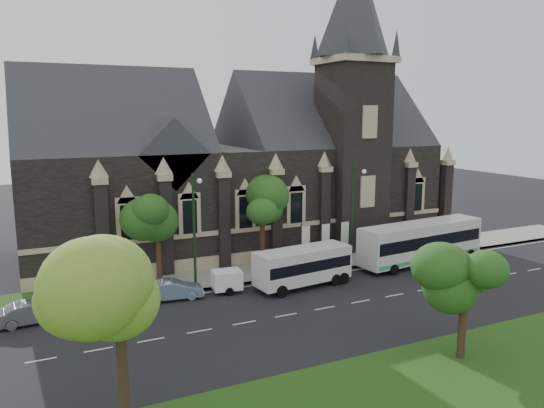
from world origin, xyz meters
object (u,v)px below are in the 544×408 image
banner_flag_center (324,239)px  street_lamp_mid (195,225)px  tree_walk_left (159,211)px  banner_flag_right (343,237)px  shuttle_bus (303,265)px  banner_flag_left (304,241)px  tree_park_near (123,288)px  tree_walk_right (263,202)px  street_lamp_near (353,210)px  sedan (173,290)px  car_far_grey (33,312)px  box_trailer (227,280)px  car_far_red (108,304)px  tour_coach (421,242)px  tree_park_east (465,276)px

banner_flag_center → street_lamp_mid: bearing=-171.2°
tree_walk_left → banner_flag_right: bearing=-6.0°
shuttle_bus → banner_flag_left: bearing=53.6°
banner_flag_center → tree_park_near: bearing=-138.5°
tree_walk_right → tree_park_near: bearing=-127.6°
banner_flag_center → banner_flag_right: (2.00, 0.00, 0.00)m
street_lamp_near → sedan: (-16.03, -0.89, -4.39)m
sedan → tree_walk_left: bearing=3.8°
street_lamp_near → car_far_grey: street_lamp_near is taller
banner_flag_left → shuttle_bus: 4.97m
box_trailer → car_far_red: bearing=-169.7°
street_lamp_mid → shuttle_bus: (7.84, -2.37, -3.38)m
tour_coach → banner_flag_right: bearing=146.1°
tree_park_east → banner_flag_right: (4.11, 18.32, -2.24)m
tree_walk_right → banner_flag_center: size_ratio=1.95×
street_lamp_mid → tree_park_east: bearing=-58.2°
box_trailer → car_far_red: (-8.68, -0.48, -0.29)m
shuttle_bus → tour_coach: bearing=-2.2°
sedan → box_trailer: bearing=-86.1°
box_trailer → car_far_red: 8.70m
box_trailer → car_far_red: box_trailer is taller
banner_flag_left → shuttle_bus: size_ratio=0.50×
banner_flag_left → banner_flag_right: size_ratio=1.00×
tree_walk_left → car_far_grey: (-9.45, -4.91, -5.02)m
sedan → tour_coach: bearing=-84.5°
tree_walk_right → street_lamp_mid: bearing=-153.4°
tree_walk_right → tour_coach: (13.17, -5.00, -3.80)m
tree_walk_left → banner_flag_right: (16.08, -1.70, -3.35)m
sedan → banner_flag_left: bearing=-70.4°
box_trailer → sedan: size_ratio=0.73×
banner_flag_center → shuttle_bus: size_ratio=0.50×
street_lamp_near → banner_flag_left: bearing=152.8°
street_lamp_mid → banner_flag_center: street_lamp_mid is taller
tree_walk_right → car_far_red: bearing=-159.4°
tree_walk_left → car_far_grey: size_ratio=1.75×
street_lamp_mid → car_far_red: bearing=-166.6°
banner_flag_center → shuttle_bus: 6.20m
tree_park_east → banner_flag_center: bearing=83.4°
sedan → car_far_grey: bearing=99.3°
tour_coach → shuttle_bus: (-12.54, -0.99, -0.28)m
street_lamp_near → sedan: size_ratio=2.07×
banner_flag_left → street_lamp_mid: bearing=-169.5°
tree_park_near → shuttle_bus: tree_park_near is taller
tree_park_near → banner_flag_left: 25.65m
shuttle_bus → tree_walk_left: bearing=141.5°
tour_coach → shuttle_bus: tour_coach is taller
tree_park_east → shuttle_bus: (-2.33, 14.05, -2.89)m
tree_park_east → car_far_red: (-16.82, 14.84, -3.96)m
banner_flag_left → car_far_red: size_ratio=1.04×
tree_walk_left → shuttle_bus: size_ratio=0.95×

